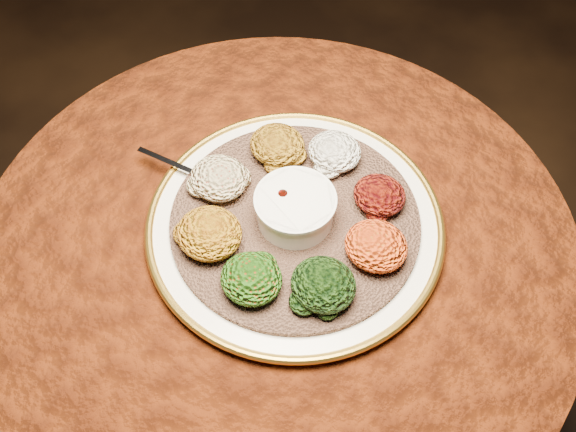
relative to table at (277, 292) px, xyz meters
The scene contains 13 objects.
table is the anchor object (origin of this frame).
platter 0.20m from the table, 70.30° to the left, with size 0.47×0.47×0.02m.
injera 0.21m from the table, 70.30° to the left, with size 0.39×0.39×0.01m, color brown.
stew_bowl 0.24m from the table, 70.30° to the left, with size 0.13×0.13×0.05m.
spoon 0.27m from the table, behind, with size 0.15×0.05×0.01m.
portion_ayib 0.28m from the table, 93.69° to the left, with size 0.09×0.08×0.04m, color white.
portion_kitfo 0.28m from the table, 55.33° to the left, with size 0.08×0.08×0.04m, color black.
portion_tikil 0.28m from the table, 21.35° to the left, with size 0.09×0.09×0.05m, color #AE5E0E.
portion_gomen 0.27m from the table, 19.38° to the right, with size 0.09×0.09×0.05m, color black.
portion_mixveg 0.25m from the table, 69.45° to the right, with size 0.09×0.09×0.04m, color #9B230A.
portion_kik 0.25m from the table, 127.11° to the right, with size 0.10×0.10×0.05m, color #A26E0E.
portion_timatim 0.26m from the table, behind, with size 0.09×0.09×0.05m, color maroon.
portion_shiro 0.28m from the table, 127.94° to the left, with size 0.09×0.09×0.04m, color #946711.
Camera 1 is at (0.36, -0.42, 1.58)m, focal length 40.00 mm.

